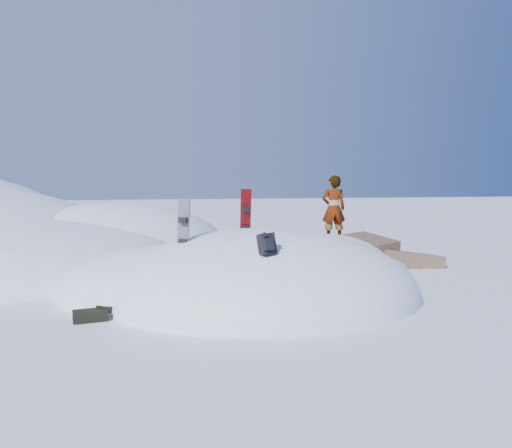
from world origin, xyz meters
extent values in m
plane|color=white|center=(0.00, 0.00, 0.00)|extent=(120.00, 120.00, 0.00)
ellipsoid|color=white|center=(0.00, 0.00, 0.00)|extent=(7.00, 6.00, 3.00)
ellipsoid|color=white|center=(-2.20, 0.60, 0.00)|extent=(4.40, 4.00, 2.20)
ellipsoid|color=white|center=(1.80, 0.80, 0.00)|extent=(3.60, 3.20, 2.50)
ellipsoid|color=white|center=(-6.00, 5.00, 0.00)|extent=(10.00, 9.00, 2.80)
ellipsoid|color=white|center=(-3.50, 7.50, 0.00)|extent=(8.00, 8.00, 3.60)
ellipsoid|color=white|center=(-5.50, 4.00, 0.00)|extent=(6.00, 5.00, 1.80)
cube|color=brown|center=(3.60, 3.40, 0.10)|extent=(2.82, 2.41, 1.62)
cube|color=brown|center=(5.20, 3.00, -0.10)|extent=(2.16, 1.80, 1.33)
cube|color=brown|center=(4.20, 4.60, 0.00)|extent=(2.08, 2.01, 1.10)
ellipsoid|color=white|center=(3.20, 2.40, 0.00)|extent=(3.20, 2.40, 1.00)
cube|color=red|center=(-0.28, 0.59, 1.61)|extent=(0.29, 0.19, 1.49)
cube|color=black|center=(-0.28, 0.53, 1.91)|extent=(0.21, 0.17, 0.12)
cube|color=black|center=(-0.28, 0.53, 1.47)|extent=(0.21, 0.17, 0.12)
cube|color=black|center=(-1.77, -0.21, 1.44)|extent=(0.32, 0.30, 1.48)
cube|color=black|center=(-1.77, -0.27, 1.74)|extent=(0.21, 0.20, 0.13)
cube|color=black|center=(-1.77, -0.27, 1.29)|extent=(0.21, 0.20, 0.13)
cube|color=black|center=(-0.36, -1.73, 1.38)|extent=(0.36, 0.37, 0.44)
cube|color=black|center=(-0.36, -1.85, 1.39)|extent=(0.23, 0.20, 0.24)
cylinder|color=black|center=(-0.45, -1.83, 1.48)|extent=(0.03, 0.16, 0.29)
cylinder|color=black|center=(-0.27, -1.83, 1.48)|extent=(0.03, 0.16, 0.29)
cube|color=black|center=(-3.55, -1.18, 0.09)|extent=(0.67, 0.51, 0.17)
cube|color=black|center=(-3.26, -0.99, 0.17)|extent=(0.40, 0.36, 0.11)
imported|color=slate|center=(2.01, 0.95, 1.87)|extent=(0.64, 0.47, 1.62)
camera|label=1|loc=(-2.59, -10.55, 2.54)|focal=35.00mm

